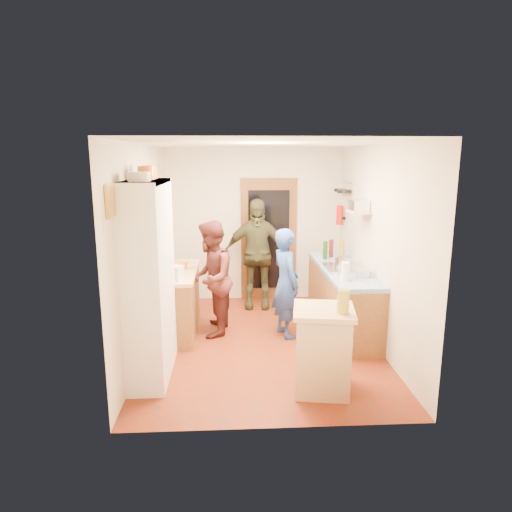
{
  "coord_description": "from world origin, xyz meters",
  "views": [
    {
      "loc": [
        -0.39,
        -5.74,
        2.43
      ],
      "look_at": [
        -0.07,
        0.15,
        1.16
      ],
      "focal_mm": 32.0,
      "sensor_mm": 36.0,
      "label": 1
    }
  ],
  "objects": [
    {
      "name": "island_base",
      "position": [
        0.55,
        -1.32,
        0.43
      ],
      "size": [
        0.63,
        0.63,
        0.86
      ],
      "primitive_type": "cube",
      "rotation": [
        0.0,
        0.0,
        -0.16
      ],
      "color": "#D7AF84",
      "rests_on": "ground"
    },
    {
      "name": "orange_bowl",
      "position": [
        -1.12,
        0.54,
        0.95
      ],
      "size": [
        0.22,
        0.22,
        0.09
      ],
      "primitive_type": "cylinder",
      "rotation": [
        0.0,
        0.0,
        -0.03
      ],
      "color": "orange",
      "rests_on": "left_counter_top"
    },
    {
      "name": "pan_hang_a",
      "position": [
        1.4,
        1.35,
        1.92
      ],
      "size": [
        0.18,
        0.18,
        0.05
      ],
      "primitive_type": "cylinder",
      "color": "black",
      "rests_on": "pan_rail"
    },
    {
      "name": "door_glass",
      "position": [
        0.25,
        1.94,
        1.05
      ],
      "size": [
        0.7,
        0.02,
        1.7
      ],
      "primitive_type": "cube",
      "color": "black",
      "rests_on": "door_frame"
    },
    {
      "name": "picture_frame",
      "position": [
        -1.48,
        -1.55,
        2.05
      ],
      "size": [
        0.03,
        0.25,
        0.3
      ],
      "primitive_type": "cube",
      "color": "gold",
      "rests_on": "wall_left"
    },
    {
      "name": "island_top",
      "position": [
        0.55,
        -1.32,
        0.89
      ],
      "size": [
        0.71,
        0.71,
        0.05
      ],
      "primitive_type": "cube",
      "rotation": [
        0.0,
        0.0,
        -0.16
      ],
      "color": "#D7AF84",
      "rests_on": "island_base"
    },
    {
      "name": "orange_pot_a",
      "position": [
        -1.3,
        -0.7,
        2.27
      ],
      "size": [
        0.18,
        0.18,
        0.14
      ],
      "primitive_type": "cylinder",
      "color": "orange",
      "rests_on": "hutch_top_shelf"
    },
    {
      "name": "hutch_body",
      "position": [
        -1.3,
        -0.8,
        1.1
      ],
      "size": [
        0.4,
        1.2,
        2.2
      ],
      "primitive_type": "cube",
      "color": "white",
      "rests_on": "ground"
    },
    {
      "name": "person_back",
      "position": [
        0.03,
        1.5,
        0.9
      ],
      "size": [
        1.08,
        0.52,
        1.8
      ],
      "primitive_type": "imported",
      "rotation": [
        0.0,
        0.0,
        -0.07
      ],
      "color": "#363720",
      "rests_on": "ground"
    },
    {
      "name": "cutting_board",
      "position": [
        0.51,
        -1.26,
        0.9
      ],
      "size": [
        0.39,
        0.33,
        0.02
      ],
      "primitive_type": "cube",
      "rotation": [
        0.0,
        0.0,
        -0.16
      ],
      "color": "white",
      "rests_on": "island_top"
    },
    {
      "name": "mixing_bowl",
      "position": [
        1.3,
        -0.02,
        0.95
      ],
      "size": [
        0.27,
        0.27,
        0.1
      ],
      "primitive_type": "cylinder",
      "rotation": [
        0.0,
        0.0,
        0.04
      ],
      "color": "silver",
      "rests_on": "right_counter_top"
    },
    {
      "name": "pan_hang_b",
      "position": [
        1.4,
        1.55,
        1.9
      ],
      "size": [
        0.16,
        0.16,
        0.05
      ],
      "primitive_type": "cylinder",
      "color": "black",
      "rests_on": "pan_rail"
    },
    {
      "name": "door_frame",
      "position": [
        0.25,
        1.97,
        1.05
      ],
      "size": [
        0.95,
        0.06,
        2.1
      ],
      "primitive_type": "cube",
      "color": "brown",
      "rests_on": "ground"
    },
    {
      "name": "kettle",
      "position": [
        -1.25,
        0.23,
        1.0
      ],
      "size": [
        0.19,
        0.19,
        0.19
      ],
      "primitive_type": "cylinder",
      "rotation": [
        0.0,
        0.0,
        -0.09
      ],
      "color": "white",
      "rests_on": "left_counter_top"
    },
    {
      "name": "right_counter_base",
      "position": [
        1.2,
        0.5,
        0.42
      ],
      "size": [
        0.6,
        2.2,
        0.84
      ],
      "primitive_type": "cube",
      "color": "olive",
      "rests_on": "ground"
    },
    {
      "name": "bottle_b",
      "position": [
        1.18,
        1.23,
        1.04
      ],
      "size": [
        0.09,
        0.09,
        0.27
      ],
      "primitive_type": "cylinder",
      "rotation": [
        0.0,
        0.0,
        0.33
      ],
      "color": "#591419",
      "rests_on": "right_counter_top"
    },
    {
      "name": "pan_hang_c",
      "position": [
        1.4,
        1.75,
        1.91
      ],
      "size": [
        0.17,
        0.17,
        0.05
      ],
      "primitive_type": "cylinder",
      "color": "black",
      "rests_on": "pan_rail"
    },
    {
      "name": "hob",
      "position": [
        1.2,
        0.38,
        0.92
      ],
      "size": [
        0.55,
        0.58,
        0.04
      ],
      "primitive_type": "cube",
      "color": "silver",
      "rests_on": "right_counter_top"
    },
    {
      "name": "wall_right",
      "position": [
        1.51,
        0.0,
        1.3
      ],
      "size": [
        0.02,
        4.0,
        2.6
      ],
      "primitive_type": "cube",
      "color": "beige",
      "rests_on": "ground"
    },
    {
      "name": "plate_stack",
      "position": [
        -1.3,
        -1.09,
        2.25
      ],
      "size": [
        0.22,
        0.22,
        0.09
      ],
      "primitive_type": "cylinder",
      "color": "white",
      "rests_on": "hutch_top_shelf"
    },
    {
      "name": "bottle_a",
      "position": [
        1.05,
        1.06,
        1.04
      ],
      "size": [
        0.09,
        0.09,
        0.28
      ],
      "primitive_type": "cylinder",
      "rotation": [
        0.0,
        0.0,
        0.3
      ],
      "color": "#143F14",
      "rests_on": "right_counter_top"
    },
    {
      "name": "wall_shelf",
      "position": [
        1.37,
        0.45,
        1.7
      ],
      "size": [
        0.26,
        0.42,
        0.03
      ],
      "primitive_type": "cube",
      "color": "#D7AF84",
      "rests_on": "wall_right"
    },
    {
      "name": "right_counter_top",
      "position": [
        1.2,
        0.5,
        0.87
      ],
      "size": [
        0.62,
        2.22,
        0.06
      ],
      "primitive_type": "cube",
      "color": "#0947A7",
      "rests_on": "right_counter_base"
    },
    {
      "name": "wall_back",
      "position": [
        0.0,
        2.01,
        1.3
      ],
      "size": [
        3.0,
        0.02,
        2.6
      ],
      "primitive_type": "cube",
      "color": "beige",
      "rests_on": "ground"
    },
    {
      "name": "toaster",
      "position": [
        -1.15,
        -0.06,
        0.99
      ],
      "size": [
        0.29,
        0.24,
        0.19
      ],
      "primitive_type": "cube",
      "rotation": [
        0.0,
        0.0,
        -0.33
      ],
      "color": "white",
      "rests_on": "left_counter_top"
    },
    {
      "name": "pan_rail",
      "position": [
        1.46,
        1.52,
        2.05
      ],
      "size": [
        0.02,
        0.65,
        0.02
      ],
      "primitive_type": "cylinder",
      "rotation": [
        1.57,
        0.0,
        0.0
      ],
      "color": "silver",
      "rests_on": "wall_right"
    },
    {
      "name": "fire_extinguisher",
      "position": [
        1.41,
        1.7,
        1.5
      ],
      "size": [
        0.11,
        0.11,
        0.32
      ],
      "primitive_type": "cylinder",
      "color": "red",
      "rests_on": "wall_right"
    },
    {
      "name": "wall_left",
      "position": [
        -1.51,
        0.0,
        1.3
      ],
      "size": [
        0.02,
        4.0,
        2.6
      ],
      "primitive_type": "cube",
      "color": "beige",
      "rests_on": "ground"
    },
    {
      "name": "hutch_top_shelf",
      "position": [
        -1.3,
        -0.8,
        2.18
      ],
      "size": [
        0.4,
        1.14,
        0.04
      ],
      "primitive_type": "cube",
      "color": "white",
      "rests_on": "hutch_body"
    },
    {
      "name": "radio",
      "position": [
        1.37,
        0.45,
        1.79
      ],
      "size": [
        0.23,
        0.31,
        0.15
      ],
      "primitive_type": "cube",
      "rotation": [
        0.0,
        0.0,
        0.04
      ],
      "color": "silver",
      "rests_on": "wall_shelf"
    },
    {
      "name": "chopping_board",
      "position": [
        -1.18,
        0.93,
        0.91
      ],
      "size": [
        0.32,
        0.24,
        0.02
      ],
      "primitive_type": "cube",
      "rotation": [
        0.0,
        0.0,
        -0.08
      ],
      "color": "#D7AF84",
      "rests_on": "left_counter_top"
    },
    {
      "name": "ceiling",
      "position": [
        0.0,
        0.0,
        2.61
      ],
      "size": [
        3.0,
        4.0,
        0.02
      ],
      "primitive_type": "cube",
      "color": "silver",
      "rests_on": "ground"
    },
    {
      "name": "pot_on_hob",
      "position": [
        1.15,
        0.37,
        1.0
      ],
      "size": [
        0.19,
        0.19,
        0.13
      ],
      "primitive_type": "cylinder",
      "color": "silver",
      "rests_on": "hob"
    },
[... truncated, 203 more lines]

